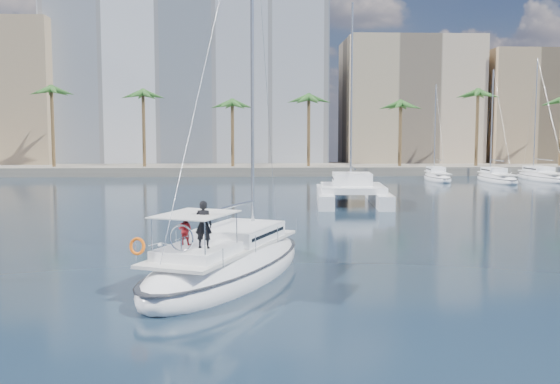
{
  "coord_description": "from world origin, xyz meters",
  "views": [
    {
      "loc": [
        -2.28,
        -27.15,
        5.88
      ],
      "look_at": [
        -1.02,
        1.5,
        3.1
      ],
      "focal_mm": 40.0,
      "sensor_mm": 36.0,
      "label": 1
    }
  ],
  "objects": [
    {
      "name": "ground",
      "position": [
        0.0,
        0.0,
        0.0
      ],
      "size": [
        160.0,
        160.0,
        0.0
      ],
      "primitive_type": "plane",
      "color": "black",
      "rests_on": "ground"
    },
    {
      "name": "quay",
      "position": [
        0.0,
        61.0,
        0.6
      ],
      "size": [
        120.0,
        14.0,
        1.2
      ],
      "primitive_type": "cube",
      "color": "gray",
      "rests_on": "ground"
    },
    {
      "name": "building_modern",
      "position": [
        -12.0,
        73.0,
        14.0
      ],
      "size": [
        42.0,
        16.0,
        28.0
      ],
      "primitive_type": "cube",
      "color": "white",
      "rests_on": "ground"
    },
    {
      "name": "building_beige",
      "position": [
        22.0,
        70.0,
        10.0
      ],
      "size": [
        20.0,
        14.0,
        20.0
      ],
      "primitive_type": "cube",
      "color": "#C9AE90",
      "rests_on": "ground"
    },
    {
      "name": "building_tan_right",
      "position": [
        42.0,
        68.0,
        9.0
      ],
      "size": [
        18.0,
        12.0,
        18.0
      ],
      "primitive_type": "cube",
      "color": "tan",
      "rests_on": "ground"
    },
    {
      "name": "palm_left",
      "position": [
        -34.0,
        57.0,
        10.28
      ],
      "size": [
        3.6,
        3.6,
        12.3
      ],
      "color": "brown",
      "rests_on": "ground"
    },
    {
      "name": "palm_centre",
      "position": [
        0.0,
        57.0,
        10.28
      ],
      "size": [
        3.6,
        3.6,
        12.3
      ],
      "color": "brown",
      "rests_on": "ground"
    },
    {
      "name": "palm_right",
      "position": [
        34.0,
        57.0,
        10.28
      ],
      "size": [
        3.6,
        3.6,
        12.3
      ],
      "color": "brown",
      "rests_on": "ground"
    },
    {
      "name": "main_sloop",
      "position": [
        -3.29,
        -2.43,
        0.54
      ],
      "size": [
        8.35,
        12.71,
        18.06
      ],
      "rotation": [
        0.0,
        0.0,
        -0.4
      ],
      "color": "white",
      "rests_on": "ground"
    },
    {
      "name": "catamaran",
      "position": [
        5.85,
        23.42,
        1.13
      ],
      "size": [
        6.61,
        11.72,
        16.51
      ],
      "rotation": [
        0.0,
        0.0,
        -0.09
      ],
      "color": "white",
      "rests_on": "ground"
    },
    {
      "name": "seagull",
      "position": [
        -6.79,
        3.0,
        0.39
      ],
      "size": [
        1.16,
        0.5,
        0.21
      ],
      "color": "silver",
      "rests_on": "ground"
    },
    {
      "name": "moored_yacht_a",
      "position": [
        20.0,
        47.0,
        0.0
      ],
      "size": [
        3.37,
        9.52,
        11.9
      ],
      "primitive_type": null,
      "rotation": [
        0.0,
        0.0,
        -0.07
      ],
      "color": "white",
      "rests_on": "ground"
    },
    {
      "name": "moored_yacht_b",
      "position": [
        26.5,
        45.0,
        0.0
      ],
      "size": [
        3.32,
        10.83,
        13.72
      ],
      "primitive_type": null,
      "rotation": [
        0.0,
        0.0,
        -0.02
      ],
      "color": "white",
      "rests_on": "ground"
    },
    {
      "name": "moored_yacht_c",
      "position": [
        33.0,
        47.0,
        0.0
      ],
      "size": [
        3.98,
        12.33,
        15.54
      ],
      "primitive_type": null,
      "rotation": [
        0.0,
        0.0,
        0.03
      ],
      "color": "white",
      "rests_on": "ground"
    }
  ]
}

